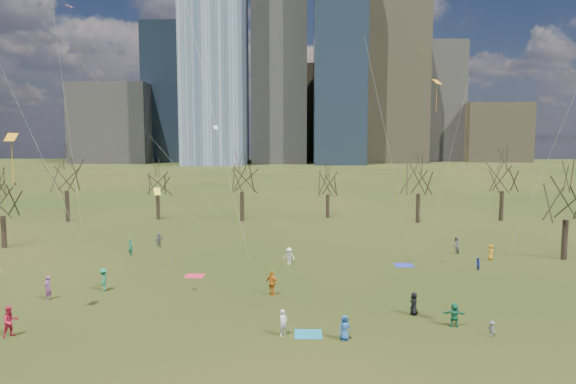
{
  "coord_description": "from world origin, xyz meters",
  "views": [
    {
      "loc": [
        0.96,
        -30.2,
        11.46
      ],
      "look_at": [
        0.0,
        12.0,
        7.0
      ],
      "focal_mm": 32.0,
      "sensor_mm": 36.0,
      "label": 1
    }
  ],
  "objects_px": {
    "person_0": "(345,328)",
    "person_2": "(10,321)",
    "blanket_teal": "(308,334)",
    "person_4": "(272,283)",
    "blanket_crimson": "(195,276)",
    "person_1": "(283,323)",
    "blanket_navy": "(404,265)"
  },
  "relations": [
    {
      "from": "person_0",
      "to": "person_2",
      "type": "height_order",
      "value": "person_2"
    },
    {
      "from": "blanket_teal",
      "to": "person_4",
      "type": "bearing_deg",
      "value": 108.65
    },
    {
      "from": "blanket_teal",
      "to": "blanket_crimson",
      "type": "bearing_deg",
      "value": 126.44
    },
    {
      "from": "blanket_teal",
      "to": "person_0",
      "type": "bearing_deg",
      "value": -21.01
    },
    {
      "from": "person_2",
      "to": "person_4",
      "type": "height_order",
      "value": "person_4"
    },
    {
      "from": "blanket_teal",
      "to": "person_1",
      "type": "distance_m",
      "value": 1.66
    },
    {
      "from": "person_0",
      "to": "person_1",
      "type": "height_order",
      "value": "person_1"
    },
    {
      "from": "blanket_navy",
      "to": "person_1",
      "type": "xyz_separation_m",
      "value": [
        -10.36,
        -16.78,
        0.77
      ]
    },
    {
      "from": "blanket_crimson",
      "to": "person_1",
      "type": "height_order",
      "value": "person_1"
    },
    {
      "from": "blanket_teal",
      "to": "blanket_crimson",
      "type": "height_order",
      "value": "same"
    },
    {
      "from": "blanket_navy",
      "to": "person_4",
      "type": "xyz_separation_m",
      "value": [
        -11.41,
        -9.12,
        0.9
      ]
    },
    {
      "from": "person_2",
      "to": "person_4",
      "type": "bearing_deg",
      "value": -22.69
    },
    {
      "from": "blanket_navy",
      "to": "person_4",
      "type": "height_order",
      "value": "person_4"
    },
    {
      "from": "blanket_crimson",
      "to": "person_0",
      "type": "height_order",
      "value": "person_0"
    },
    {
      "from": "blanket_teal",
      "to": "blanket_navy",
      "type": "height_order",
      "value": "same"
    },
    {
      "from": "blanket_crimson",
      "to": "person_4",
      "type": "relative_size",
      "value": 0.87
    },
    {
      "from": "person_1",
      "to": "person_2",
      "type": "distance_m",
      "value": 15.78
    },
    {
      "from": "blanket_teal",
      "to": "person_4",
      "type": "distance_m",
      "value": 7.9
    },
    {
      "from": "blanket_navy",
      "to": "blanket_crimson",
      "type": "distance_m",
      "value": 18.6
    },
    {
      "from": "blanket_navy",
      "to": "blanket_crimson",
      "type": "bearing_deg",
      "value": -167.52
    },
    {
      "from": "blanket_teal",
      "to": "person_2",
      "type": "height_order",
      "value": "person_2"
    },
    {
      "from": "blanket_teal",
      "to": "person_0",
      "type": "height_order",
      "value": "person_0"
    },
    {
      "from": "blanket_crimson",
      "to": "blanket_navy",
      "type": "bearing_deg",
      "value": 12.48
    },
    {
      "from": "blanket_navy",
      "to": "blanket_crimson",
      "type": "relative_size",
      "value": 1.0
    },
    {
      "from": "blanket_crimson",
      "to": "person_4",
      "type": "distance_m",
      "value": 8.5
    },
    {
      "from": "blanket_navy",
      "to": "person_2",
      "type": "bearing_deg",
      "value": -146.51
    },
    {
      "from": "blanket_crimson",
      "to": "person_0",
      "type": "bearing_deg",
      "value": -49.67
    },
    {
      "from": "blanket_teal",
      "to": "person_2",
      "type": "distance_m",
      "value": 17.26
    },
    {
      "from": "blanket_crimson",
      "to": "blanket_teal",
      "type": "bearing_deg",
      "value": -53.56
    },
    {
      "from": "person_4",
      "to": "person_2",
      "type": "bearing_deg",
      "value": 62.43
    },
    {
      "from": "person_1",
      "to": "person_2",
      "type": "xyz_separation_m",
      "value": [
        -15.77,
        -0.5,
        0.13
      ]
    },
    {
      "from": "person_0",
      "to": "person_4",
      "type": "distance_m",
      "value": 9.41
    }
  ]
}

